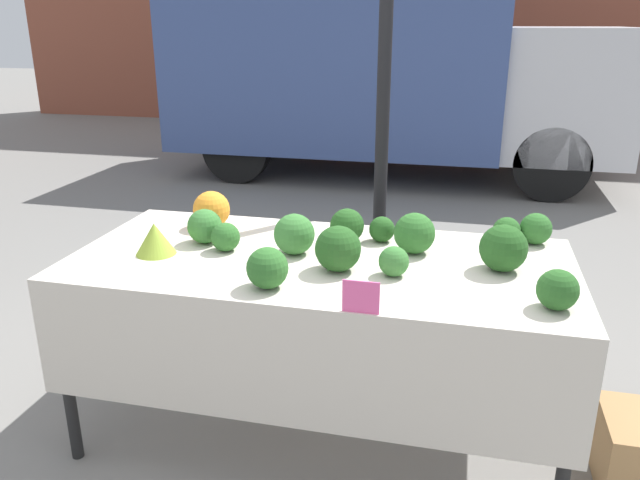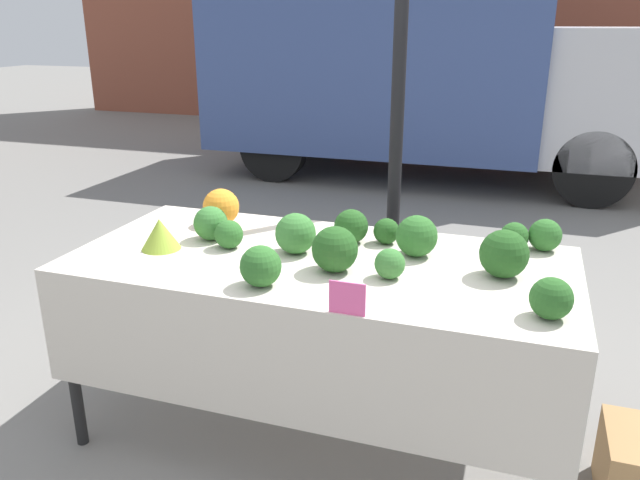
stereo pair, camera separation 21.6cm
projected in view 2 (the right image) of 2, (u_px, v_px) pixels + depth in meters
ground_plane at (320, 429)px, 2.89m from camera, size 40.00×40.00×0.00m
tent_pole at (396, 145)px, 3.23m from camera, size 0.07×0.07×2.36m
parked_truck at (419, 72)px, 7.26m from camera, size 5.10×1.98×2.26m
market_table at (315, 285)px, 2.58m from camera, size 2.08×0.97×0.85m
orange_cauliflower at (221, 207)px, 3.01m from camera, size 0.18×0.18×0.18m
romanesco_head at (160, 234)px, 2.69m from camera, size 0.17×0.17×0.14m
broccoli_head_0 at (351, 226)px, 2.76m from camera, size 0.15×0.15×0.15m
broccoli_head_1 at (335, 249)px, 2.44m from camera, size 0.18×0.18×0.18m
broccoli_head_2 at (296, 233)px, 2.64m from camera, size 0.17×0.17×0.17m
broccoli_head_3 at (211, 223)px, 2.80m from camera, size 0.15×0.15×0.15m
broccoli_head_4 at (390, 264)px, 2.38m from camera, size 0.12×0.12×0.12m
broccoli_head_5 at (551, 298)px, 2.06m from camera, size 0.14×0.14×0.14m
broccoli_head_6 at (504, 254)px, 2.39m from camera, size 0.19×0.19×0.19m
broccoli_head_7 at (545, 235)px, 2.67m from camera, size 0.14×0.14×0.14m
broccoli_head_8 at (514, 236)px, 2.68m from camera, size 0.12×0.12×0.12m
broccoli_head_9 at (261, 266)px, 2.31m from camera, size 0.16×0.16×0.16m
broccoli_head_10 at (386, 231)px, 2.76m from camera, size 0.12×0.12×0.12m
broccoli_head_11 at (417, 236)px, 2.60m from camera, size 0.18×0.18×0.18m
broccoli_head_12 at (229, 234)px, 2.70m from camera, size 0.12×0.12×0.12m
price_sign at (347, 298)px, 2.09m from camera, size 0.13×0.01×0.12m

